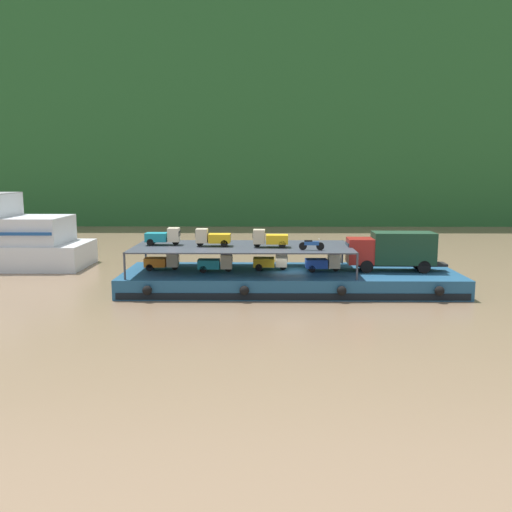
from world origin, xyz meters
The scene contains 13 objects.
ground_plane centered at (0.00, 0.00, 0.00)m, with size 400.00×400.00×0.00m, color #7F664C.
hillside_far_bank centered at (0.00, 63.10, 21.96)m, with size 128.05×28.17×38.99m.
cargo_barge centered at (0.00, -0.03, 0.75)m, with size 26.36×8.74×1.50m.
covered_lorry centered at (8.20, 0.17, 3.19)m, with size 7.90×2.46×3.10m.
cargo_rack centered at (-3.80, 0.00, 3.43)m, with size 17.16×7.38×2.00m.
mini_truck_lower_stern centered at (-10.26, 0.39, 2.19)m, with size 2.77×1.25×1.38m.
mini_truck_lower_aft centered at (-5.88, -0.40, 2.19)m, with size 2.75×1.22×1.38m.
mini_truck_lower_mid centered at (-1.51, 0.48, 2.19)m, with size 2.76×1.23×1.38m.
mini_truck_lower_fore centered at (2.64, -0.12, 2.19)m, with size 2.75×1.22×1.38m.
mini_truck_upper_stern centered at (-10.16, 0.58, 4.19)m, with size 2.75×1.21×1.38m.
mini_truck_upper_mid centered at (-6.15, -0.07, 4.19)m, with size 2.75×1.22×1.38m.
mini_truck_upper_fore centered at (-1.63, -0.62, 4.19)m, with size 2.77×1.24×1.38m.
motorcycle_upper_port centered at (1.47, -2.21, 3.93)m, with size 1.90×0.55×0.87m.
Camera 1 is at (-2.29, -42.14, 9.33)m, focal length 37.67 mm.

